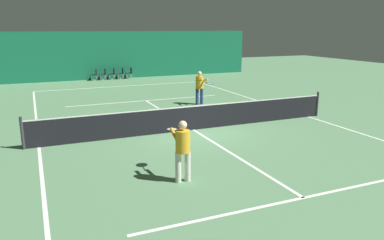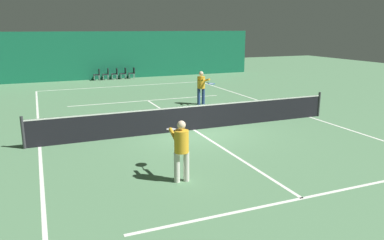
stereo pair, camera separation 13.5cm
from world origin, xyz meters
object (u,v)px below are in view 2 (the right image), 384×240
at_px(courtside_chair_0, 97,74).
at_px(courtside_chair_2, 115,73).
at_px(courtside_chair_1, 106,73).
at_px(courtside_chair_3, 124,73).
at_px(player_far, 202,85).
at_px(tennis_net, 194,117).
at_px(courtside_chair_4, 132,72).
at_px(player_near, 181,146).

height_order(courtside_chair_0, courtside_chair_2, same).
xyz_separation_m(courtside_chair_1, courtside_chair_3, (1.31, 0.00, 0.00)).
bearing_deg(courtside_chair_3, player_far, 7.71).
distance_m(tennis_net, courtside_chair_4, 15.50).
bearing_deg(courtside_chair_4, courtside_chair_1, -90.00).
bearing_deg(courtside_chair_1, courtside_chair_3, 90.00).
relative_size(courtside_chair_0, courtside_chair_2, 1.00).
relative_size(player_far, courtside_chair_2, 2.00).
bearing_deg(player_far, courtside_chair_1, -171.66).
height_order(courtside_chair_3, courtside_chair_4, same).
xyz_separation_m(courtside_chair_1, courtside_chair_2, (0.66, 0.00, 0.00)).
bearing_deg(courtside_chair_1, tennis_net, 2.16).
bearing_deg(player_near, tennis_net, -22.20).
height_order(tennis_net, courtside_chair_4, tennis_net).
relative_size(player_far, courtside_chair_1, 2.00).
xyz_separation_m(tennis_net, player_near, (-2.20, -4.38, 0.42)).
distance_m(tennis_net, courtside_chair_1, 15.45).
relative_size(player_near, courtside_chair_3, 1.90).
bearing_deg(player_far, courtside_chair_2, -174.89).
height_order(courtside_chair_0, courtside_chair_4, same).
relative_size(tennis_net, courtside_chair_0, 14.29).
distance_m(player_near, courtside_chair_3, 20.04).
height_order(courtside_chair_2, courtside_chair_4, same).
distance_m(player_near, player_far, 9.78).
distance_m(courtside_chair_1, courtside_chair_2, 0.66).
relative_size(tennis_net, courtside_chair_3, 14.29).
height_order(player_near, player_far, player_far).
bearing_deg(courtside_chair_0, player_near, -2.76).
bearing_deg(player_far, courtside_chair_4, 178.47).
bearing_deg(player_far, courtside_chair_3, -178.18).
relative_size(player_near, player_far, 0.95).
xyz_separation_m(player_far, courtside_chair_0, (-3.47, 11.11, -0.50)).
bearing_deg(courtside_chair_0, courtside_chair_2, 90.00).
xyz_separation_m(player_far, courtside_chair_3, (-1.50, 11.11, -0.50)).
relative_size(courtside_chair_3, courtside_chair_4, 1.00).
height_order(player_near, courtside_chair_2, player_near).
distance_m(tennis_net, player_near, 4.92).
xyz_separation_m(courtside_chair_3, courtside_chair_4, (0.66, 0.00, 0.00)).
distance_m(player_far, courtside_chair_4, 11.15).
bearing_deg(courtside_chair_0, courtside_chair_4, 90.00).
relative_size(tennis_net, courtside_chair_4, 14.29).
relative_size(courtside_chair_0, courtside_chair_3, 1.00).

